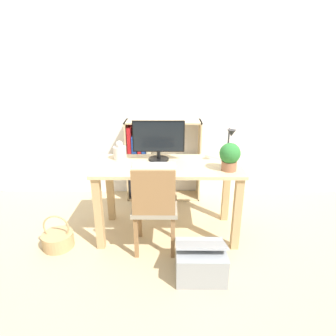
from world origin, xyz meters
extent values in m
plane|color=#CCB284|center=(0.00, 0.00, 0.00)|extent=(10.00, 10.00, 0.00)
cube|color=white|center=(0.00, 1.00, 1.30)|extent=(8.00, 0.05, 2.60)
cube|color=#D8BC8C|center=(0.00, 0.00, 0.73)|extent=(1.37, 0.63, 0.03)
cube|color=tan|center=(-0.63, -0.26, 0.36)|extent=(0.07, 0.07, 0.71)
cube|color=tan|center=(0.63, -0.26, 0.36)|extent=(0.07, 0.07, 0.71)
cube|color=tan|center=(-0.63, 0.26, 0.36)|extent=(0.07, 0.07, 0.71)
cube|color=tan|center=(0.63, 0.26, 0.36)|extent=(0.07, 0.07, 0.71)
cylinder|color=black|center=(-0.09, 0.13, 0.75)|extent=(0.20, 0.20, 0.02)
cylinder|color=black|center=(-0.09, 0.13, 0.80)|extent=(0.04, 0.04, 0.08)
cube|color=black|center=(-0.09, 0.14, 0.98)|extent=(0.50, 0.02, 0.31)
cube|color=black|center=(-0.09, 0.13, 0.98)|extent=(0.48, 0.03, 0.28)
cube|color=silver|center=(-0.13, -0.03, 0.75)|extent=(0.40, 0.11, 0.02)
cylinder|color=silver|center=(-0.48, 0.15, 0.81)|extent=(0.13, 0.13, 0.13)
sphere|color=silver|center=(-0.48, 0.15, 0.90)|extent=(0.07, 0.07, 0.07)
cylinder|color=#2D2D33|center=(0.58, 0.10, 0.75)|extent=(0.10, 0.10, 0.02)
cylinder|color=#2D2D33|center=(0.58, 0.10, 0.92)|extent=(0.02, 0.02, 0.30)
cylinder|color=#2D2D33|center=(0.58, 0.05, 1.07)|extent=(0.01, 0.10, 0.01)
cone|color=#2D2D33|center=(0.58, 0.00, 1.05)|extent=(0.08, 0.08, 0.06)
cylinder|color=#9E6647|center=(0.54, -0.15, 0.79)|extent=(0.13, 0.13, 0.08)
sphere|color=#2D7A33|center=(0.54, -0.15, 0.90)|extent=(0.18, 0.18, 0.18)
cube|color=#9E937F|center=(-0.12, -0.24, 0.43)|extent=(0.40, 0.40, 0.04)
cube|color=olive|center=(-0.12, -0.43, 0.65)|extent=(0.36, 0.03, 0.40)
cube|color=olive|center=(-0.28, -0.40, 0.20)|extent=(0.04, 0.04, 0.41)
cube|color=olive|center=(0.05, -0.40, 0.20)|extent=(0.04, 0.04, 0.41)
cube|color=olive|center=(-0.28, -0.08, 0.20)|extent=(0.04, 0.04, 0.41)
cube|color=olive|center=(0.05, -0.08, 0.20)|extent=(0.04, 0.04, 0.41)
cube|color=#D8BC8C|center=(-0.51, 0.83, 0.50)|extent=(0.02, 0.28, 1.00)
cube|color=#D8BC8C|center=(0.38, 0.83, 0.50)|extent=(0.02, 0.28, 1.00)
cube|color=#D8BC8C|center=(-0.06, 0.83, 0.01)|extent=(0.91, 0.28, 0.02)
cube|color=#D8BC8C|center=(-0.06, 0.83, 0.99)|extent=(0.91, 0.28, 0.02)
cube|color=#D8BC8C|center=(-0.06, 0.83, 0.50)|extent=(0.88, 0.28, 0.02)
cube|color=black|center=(-0.46, 0.83, 0.16)|extent=(0.06, 0.24, 0.29)
cube|color=beige|center=(-0.38, 0.83, 0.21)|extent=(0.06, 0.24, 0.39)
cube|color=black|center=(-0.32, 0.83, 0.21)|extent=(0.04, 0.24, 0.39)
cube|color=black|center=(-0.26, 0.83, 0.22)|extent=(0.04, 0.24, 0.40)
cube|color=red|center=(-0.47, 0.83, 0.72)|extent=(0.04, 0.24, 0.43)
cube|color=navy|center=(-0.41, 0.83, 0.66)|extent=(0.06, 0.24, 0.31)
cube|color=red|center=(-0.35, 0.83, 0.65)|extent=(0.04, 0.24, 0.29)
cube|color=navy|center=(-0.30, 0.83, 0.72)|extent=(0.05, 0.24, 0.42)
cube|color=beige|center=(-0.24, 0.83, 0.71)|extent=(0.04, 0.24, 0.40)
cylinder|color=tan|center=(-1.04, -0.26, 0.07)|extent=(0.29, 0.29, 0.14)
torus|color=tan|center=(-1.04, -0.26, 0.21)|extent=(0.25, 0.02, 0.25)
cube|color=#999EA3|center=(0.27, -0.63, 0.13)|extent=(0.40, 0.34, 0.25)
cube|color=#999EA3|center=(0.27, -0.56, 0.26)|extent=(0.41, 0.33, 0.13)
camera|label=1|loc=(0.02, -2.50, 1.64)|focal=30.00mm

